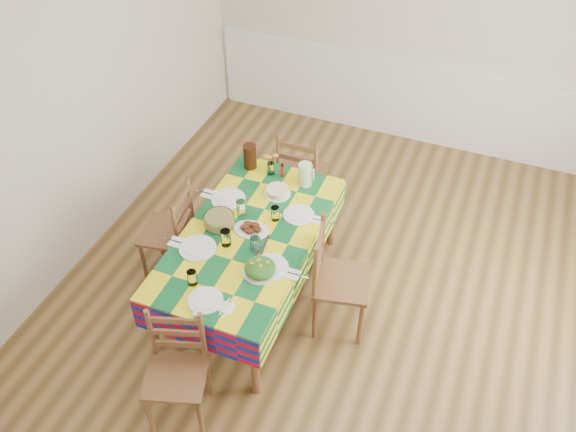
% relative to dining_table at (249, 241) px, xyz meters
% --- Properties ---
extents(room, '(4.58, 5.08, 2.78)m').
position_rel_dining_table_xyz_m(room, '(0.67, 0.25, 0.72)').
color(room, brown).
rests_on(room, ground).
extents(wainscot, '(4.41, 0.06, 0.92)m').
position_rel_dining_table_xyz_m(wainscot, '(0.67, 2.74, -0.14)').
color(wainscot, white).
rests_on(wainscot, room).
extents(dining_table, '(0.97, 1.80, 0.70)m').
position_rel_dining_table_xyz_m(dining_table, '(0.00, 0.00, 0.00)').
color(dining_table, brown).
rests_on(dining_table, room).
extents(setting_near_head, '(0.40, 0.27, 0.12)m').
position_rel_dining_table_xyz_m(setting_near_head, '(-0.05, -0.68, 0.10)').
color(setting_near_head, white).
rests_on(setting_near_head, dining_table).
extents(setting_left_near, '(0.50, 0.30, 0.13)m').
position_rel_dining_table_xyz_m(setting_left_near, '(-0.22, -0.25, 0.11)').
color(setting_left_near, white).
rests_on(setting_left_near, dining_table).
extents(setting_left_far, '(0.51, 0.30, 0.13)m').
position_rel_dining_table_xyz_m(setting_left_far, '(-0.26, 0.25, 0.11)').
color(setting_left_far, white).
rests_on(setting_left_far, dining_table).
extents(setting_right_near, '(0.50, 0.29, 0.13)m').
position_rel_dining_table_xyz_m(setting_right_near, '(0.24, -0.23, 0.10)').
color(setting_right_near, white).
rests_on(setting_right_near, dining_table).
extents(setting_right_far, '(0.46, 0.27, 0.12)m').
position_rel_dining_table_xyz_m(setting_right_far, '(0.23, 0.29, 0.10)').
color(setting_right_far, white).
rests_on(setting_right_far, dining_table).
extents(meat_platter, '(0.28, 0.20, 0.05)m').
position_rel_dining_table_xyz_m(meat_platter, '(0.00, 0.03, 0.10)').
color(meat_platter, white).
rests_on(meat_platter, dining_table).
extents(salad_platter, '(0.25, 0.25, 0.11)m').
position_rel_dining_table_xyz_m(salad_platter, '(0.24, -0.33, 0.12)').
color(salad_platter, white).
rests_on(salad_platter, dining_table).
extents(pasta_bowl, '(0.24, 0.24, 0.09)m').
position_rel_dining_table_xyz_m(pasta_bowl, '(-0.25, 0.01, 0.12)').
color(pasta_bowl, white).
rests_on(pasta_bowl, dining_table).
extents(cake, '(0.22, 0.22, 0.06)m').
position_rel_dining_table_xyz_m(cake, '(0.02, 0.51, 0.11)').
color(cake, white).
rests_on(cake, dining_table).
extents(serving_utensils, '(0.14, 0.30, 0.01)m').
position_rel_dining_table_xyz_m(serving_utensils, '(0.14, -0.12, 0.08)').
color(serving_utensils, black).
rests_on(serving_utensils, dining_table).
extents(flower_vase, '(0.13, 0.11, 0.21)m').
position_rel_dining_table_xyz_m(flower_vase, '(-0.13, 0.75, 0.16)').
color(flower_vase, white).
rests_on(flower_vase, dining_table).
extents(hot_sauce, '(0.03, 0.03, 0.13)m').
position_rel_dining_table_xyz_m(hot_sauce, '(-0.03, 0.75, 0.14)').
color(hot_sauce, red).
rests_on(hot_sauce, dining_table).
extents(green_pitcher, '(0.12, 0.12, 0.20)m').
position_rel_dining_table_xyz_m(green_pitcher, '(0.18, 0.72, 0.18)').
color(green_pitcher, beige).
rests_on(green_pitcher, dining_table).
extents(tea_pitcher, '(0.11, 0.11, 0.22)m').
position_rel_dining_table_xyz_m(tea_pitcher, '(-0.33, 0.76, 0.19)').
color(tea_pitcher, black).
rests_on(tea_pitcher, dining_table).
extents(name_card, '(0.07, 0.02, 0.01)m').
position_rel_dining_table_xyz_m(name_card, '(0.02, -0.85, 0.08)').
color(name_card, white).
rests_on(name_card, dining_table).
extents(chair_near, '(0.49, 0.48, 0.90)m').
position_rel_dining_table_xyz_m(chair_near, '(-0.01, -1.14, -0.18)').
color(chair_near, brown).
rests_on(chair_near, room).
extents(chair_far, '(0.42, 0.40, 0.93)m').
position_rel_dining_table_xyz_m(chair_far, '(0.00, 1.13, -0.17)').
color(chair_far, brown).
rests_on(chair_far, room).
extents(chair_left, '(0.45, 0.46, 0.91)m').
position_rel_dining_table_xyz_m(chair_left, '(-0.72, 0.01, -0.18)').
color(chair_left, brown).
rests_on(chair_left, room).
extents(chair_right, '(0.49, 0.50, 0.97)m').
position_rel_dining_table_xyz_m(chair_right, '(0.72, -0.01, -0.15)').
color(chair_right, brown).
rests_on(chair_right, room).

